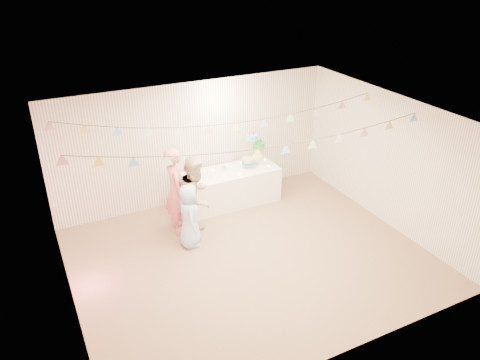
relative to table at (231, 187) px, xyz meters
name	(u,v)px	position (x,y,z in m)	size (l,w,h in m)	color
floor	(250,258)	(-0.58, -1.98, -0.38)	(6.00, 6.00, 0.00)	#846347
ceiling	(252,119)	(-0.58, -1.98, 2.22)	(6.00, 6.00, 0.00)	silver
back_wall	(195,143)	(-0.58, 0.52, 0.92)	(6.00, 6.00, 0.00)	white
front_wall	(345,279)	(-0.58, -4.48, 0.92)	(6.00, 6.00, 0.00)	white
left_wall	(62,239)	(-3.58, -1.98, 0.92)	(5.00, 5.00, 0.00)	white
right_wall	(389,160)	(2.42, -1.98, 0.92)	(5.00, 5.00, 0.00)	white
table	(231,187)	(0.00, 0.00, 0.00)	(2.02, 0.81, 0.76)	white
cake_stand	(253,149)	(0.55, 0.05, 0.74)	(0.66, 0.39, 0.74)	silver
cake_bottom	(248,164)	(0.40, -0.01, 0.46)	(0.31, 0.31, 0.15)	teal
cake_middle	(259,147)	(0.73, 0.14, 0.73)	(0.27, 0.27, 0.22)	green
cake_top_tier	(252,139)	(0.49, 0.02, 1.00)	(0.25, 0.25, 0.19)	#46B7DC
platter	(205,177)	(-0.62, -0.05, 0.38)	(0.36, 0.36, 0.02)	white
posy	(225,168)	(-0.13, 0.05, 0.45)	(0.13, 0.13, 0.15)	white
person_adult_a	(176,191)	(-1.40, -0.54, 0.49)	(0.63, 0.42, 1.74)	#DA7273
person_adult_b	(196,197)	(-1.13, -0.86, 0.44)	(0.79, 0.62, 1.63)	tan
person_child	(189,216)	(-1.37, -1.11, 0.24)	(0.60, 0.39, 1.23)	#A5C7E9
bunting_back	(222,114)	(-0.58, -0.88, 1.97)	(5.60, 1.10, 0.40)	pink
bunting_front	(258,140)	(-0.58, -2.18, 1.94)	(5.60, 0.90, 0.36)	#72A5E5
tealight_0	(198,180)	(-0.80, -0.15, 0.39)	(0.04, 0.04, 0.03)	#FFD88C
tealight_1	(212,170)	(-0.35, 0.18, 0.39)	(0.04, 0.04, 0.03)	#FFD88C
tealight_2	(240,173)	(0.10, -0.22, 0.39)	(0.04, 0.04, 0.03)	#FFD88C
tealight_3	(241,163)	(0.35, 0.22, 0.39)	(0.04, 0.04, 0.03)	#FFD88C
tealight_4	(269,166)	(0.82, -0.18, 0.39)	(0.04, 0.04, 0.03)	#FFD88C
tealight_5	(265,160)	(0.90, 0.15, 0.39)	(0.04, 0.04, 0.03)	#FFD88C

